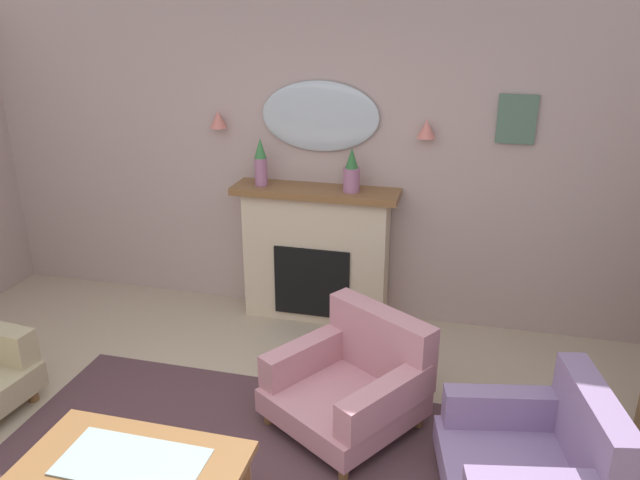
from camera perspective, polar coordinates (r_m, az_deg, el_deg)
The scene contains 11 objects.
wall_back at distance 5.09m, azimuth 1.77°, elevation 7.10°, with size 7.26×0.10×2.63m, color #B29993.
fireplace at distance 5.15m, azimuth -0.41°, elevation -1.45°, with size 1.36×0.36×1.16m.
mantel_vase_centre at distance 5.01m, azimuth -5.54°, elevation 7.19°, with size 0.10×0.10×0.39m.
mantel_vase_right at distance 4.82m, azimuth 2.96°, elevation 6.26°, with size 0.13×0.13×0.35m.
wall_mirror at distance 4.97m, azimuth -0.02°, elevation 11.41°, with size 0.96×0.06×0.56m, color #B2BCC6.
wall_sconce_left at distance 5.20m, azimuth -9.45°, elevation 11.01°, with size 0.14×0.14×0.14m, color #D17066.
wall_sconce_right at distance 4.79m, azimuth 9.89°, elevation 10.15°, with size 0.14×0.14×0.14m, color #D17066.
framed_picture at distance 4.83m, azimuth 17.84°, elevation 10.64°, with size 0.28×0.03×0.36m, color #4C6B56.
coffee_table at distance 3.36m, azimuth -16.99°, elevation -19.90°, with size 1.10×0.60×0.45m.
armchair_beside_couch at distance 3.61m, azimuth 19.70°, elevation -18.55°, with size 0.96×0.95×0.71m.
armchair_near_fireplace at distance 4.01m, azimuth 3.21°, elevation -12.81°, with size 1.12×1.12×0.71m.
Camera 1 is at (1.06, -2.17, 2.53)m, focal length 34.38 mm.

